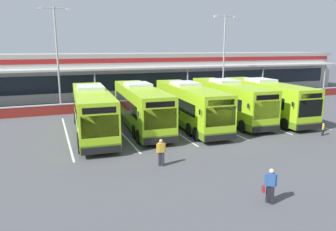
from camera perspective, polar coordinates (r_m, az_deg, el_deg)
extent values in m
plane|color=#4C4C51|center=(23.43, 9.63, -4.71)|extent=(200.00, 200.00, 0.00)
cube|color=#B7B7B2|center=(47.78, -7.17, 7.33)|extent=(70.00, 10.00, 5.50)
cube|color=#19232D|center=(42.99, -5.49, 6.23)|extent=(66.00, 0.08, 2.20)
cube|color=maroon|center=(42.78, -5.56, 10.02)|extent=(68.00, 0.08, 0.60)
cube|color=beige|center=(41.42, -4.97, 8.65)|extent=(67.00, 3.00, 0.24)
cube|color=gray|center=(47.62, -7.27, 10.93)|extent=(70.00, 10.00, 0.50)
cylinder|color=#999999|center=(39.12, -13.18, 5.08)|extent=(0.20, 0.20, 4.20)
cylinder|color=#999999|center=(42.66, 3.60, 5.94)|extent=(0.20, 0.20, 4.20)
cylinder|color=#999999|center=(49.16, 16.91, 6.27)|extent=(0.20, 0.20, 4.20)
cylinder|color=#999999|center=(57.63, 26.73, 6.30)|extent=(0.20, 0.20, 4.20)
cube|color=maroon|center=(36.17, -2.17, 2.26)|extent=(60.00, 0.36, 1.00)
cube|color=#B2B2B2|center=(36.08, -2.17, 3.12)|extent=(60.00, 0.40, 0.10)
cube|color=#9ED11E|center=(25.42, -13.67, 0.88)|extent=(3.26, 12.13, 3.19)
cube|color=#598419|center=(25.71, -13.53, -1.99)|extent=(3.28, 12.15, 0.56)
cube|color=black|center=(25.77, -13.77, 1.58)|extent=(3.15, 9.74, 0.96)
cube|color=black|center=(19.60, -12.32, -1.95)|extent=(2.31, 0.24, 1.40)
cube|color=black|center=(19.37, -12.45, 0.91)|extent=(2.05, 0.20, 0.40)
cube|color=silver|center=(26.14, -14.04, 5.02)|extent=(2.21, 2.92, 0.28)
cube|color=black|center=(19.91, -12.09, -6.22)|extent=(2.46, 0.31, 0.44)
cube|color=black|center=(20.04, -8.33, -0.46)|extent=(0.09, 0.12, 0.36)
cube|color=black|center=(19.78, -16.66, -1.01)|extent=(0.09, 0.12, 0.36)
cylinder|color=black|center=(30.29, -11.98, 0.08)|extent=(0.38, 1.06, 1.04)
cylinder|color=black|center=(30.15, -16.50, -0.22)|extent=(0.38, 1.06, 1.04)
cylinder|color=black|center=(22.76, -9.86, -3.86)|extent=(0.38, 1.06, 1.04)
cylinder|color=black|center=(22.58, -15.88, -4.28)|extent=(0.38, 1.06, 1.04)
cylinder|color=black|center=(21.43, -9.31, -4.85)|extent=(0.38, 1.06, 1.04)
cylinder|color=black|center=(21.24, -15.72, -5.32)|extent=(0.38, 1.06, 1.04)
cube|color=#9ED11E|center=(26.83, -5.02, 1.77)|extent=(3.26, 12.13, 3.19)
cube|color=#598419|center=(27.09, -4.97, -0.97)|extent=(3.28, 12.15, 0.56)
cube|color=black|center=(27.17, -5.22, 2.42)|extent=(3.15, 9.74, 0.96)
cube|color=black|center=(21.15, -1.40, -0.63)|extent=(2.31, 0.24, 1.40)
cube|color=black|center=(20.94, -1.41, 2.03)|extent=(2.05, 0.20, 0.40)
cube|color=silver|center=(27.54, -5.56, 5.68)|extent=(2.21, 2.92, 0.28)
cube|color=black|center=(21.44, -1.29, -4.60)|extent=(2.46, 0.31, 0.44)
cube|color=black|center=(21.85, 1.99, 0.72)|extent=(0.09, 0.12, 0.36)
cube|color=black|center=(21.06, -5.47, 0.23)|extent=(0.09, 0.12, 0.36)
cylinder|color=black|center=(31.75, -4.74, 0.86)|extent=(0.38, 1.06, 1.04)
cylinder|color=black|center=(31.31, -9.00, 0.59)|extent=(0.38, 1.06, 1.04)
cylinder|color=black|center=(24.41, -0.53, -2.57)|extent=(0.38, 1.06, 1.04)
cylinder|color=black|center=(23.83, -6.03, -3.01)|extent=(0.38, 1.06, 1.04)
cylinder|color=black|center=(23.13, 0.51, -3.41)|extent=(0.38, 1.06, 1.04)
cylinder|color=black|center=(22.51, -5.28, -3.90)|extent=(0.38, 1.06, 1.04)
cube|color=#9ED11E|center=(27.51, 3.90, 2.05)|extent=(3.26, 12.13, 3.19)
cube|color=#598419|center=(27.77, 3.86, -0.62)|extent=(3.28, 12.15, 0.56)
cube|color=black|center=(27.84, 3.60, 2.68)|extent=(3.15, 9.74, 0.96)
cube|color=black|center=(22.18, 9.61, -0.19)|extent=(2.31, 0.24, 1.40)
cube|color=black|center=(21.98, 9.71, 2.35)|extent=(2.05, 0.20, 0.40)
cube|color=silver|center=(28.18, 3.20, 5.86)|extent=(2.21, 2.92, 0.28)
cube|color=black|center=(22.45, 9.60, -3.99)|extent=(2.46, 0.31, 0.44)
cube|color=black|center=(23.10, 12.45, 1.07)|extent=(0.09, 0.12, 0.36)
cube|color=black|center=(21.79, 5.82, 0.64)|extent=(0.09, 0.12, 0.36)
cylinder|color=black|center=(32.41, 2.82, 1.12)|extent=(0.38, 1.06, 1.04)
cylinder|color=black|center=(31.65, -1.23, 0.87)|extent=(0.38, 1.06, 1.04)
cylinder|color=black|center=(25.44, 9.03, -2.11)|extent=(0.38, 1.06, 1.04)
cylinder|color=black|center=(24.47, 4.03, -2.56)|extent=(0.38, 1.06, 1.04)
cylinder|color=black|center=(24.24, 10.52, -2.89)|extent=(0.38, 1.06, 1.04)
cylinder|color=black|center=(23.23, 5.32, -3.40)|extent=(0.38, 1.06, 1.04)
cube|color=#9ED11E|center=(30.32, 11.11, 2.80)|extent=(3.26, 12.13, 3.19)
cube|color=#598419|center=(30.56, 11.01, 0.37)|extent=(3.28, 12.15, 0.56)
cube|color=black|center=(30.63, 10.77, 3.37)|extent=(3.15, 9.74, 0.96)
cube|color=black|center=(25.35, 17.61, 0.95)|extent=(2.31, 0.24, 1.40)
cube|color=black|center=(25.17, 17.76, 3.18)|extent=(2.05, 0.20, 0.40)
cube|color=silver|center=(30.97, 10.34, 6.26)|extent=(2.21, 2.92, 0.28)
cube|color=black|center=(25.58, 17.53, -2.39)|extent=(2.46, 0.31, 0.44)
cube|color=black|center=(26.42, 19.79, 2.01)|extent=(0.09, 0.12, 0.36)
cube|color=black|center=(24.76, 14.44, 1.71)|extent=(0.09, 0.12, 0.36)
cylinder|color=black|center=(35.11, 9.11, 1.85)|extent=(0.38, 1.06, 1.04)
cylinder|color=black|center=(34.10, 5.52, 1.64)|extent=(0.38, 1.06, 1.04)
cylinder|color=black|center=(28.53, 16.19, -0.89)|extent=(0.38, 1.06, 1.04)
cylinder|color=black|center=(27.28, 12.02, -1.26)|extent=(0.38, 1.06, 1.04)
cylinder|color=black|center=(27.42, 17.82, -1.51)|extent=(0.38, 1.06, 1.04)
cylinder|color=black|center=(26.12, 13.54, -1.93)|extent=(0.38, 1.06, 1.04)
cube|color=#9ED11E|center=(31.95, 17.43, 2.94)|extent=(3.26, 12.13, 3.19)
cube|color=#598419|center=(32.18, 17.28, 0.63)|extent=(3.28, 12.15, 0.56)
cube|color=black|center=(32.24, 17.05, 3.48)|extent=(3.15, 9.74, 0.96)
cube|color=black|center=(27.37, 24.59, 1.21)|extent=(2.31, 0.24, 1.40)
cube|color=black|center=(27.21, 24.79, 3.27)|extent=(2.05, 0.20, 0.40)
cube|color=silver|center=(32.55, 16.61, 6.23)|extent=(2.21, 2.92, 0.28)
cube|color=black|center=(27.59, 24.47, -1.89)|extent=(2.46, 0.31, 0.44)
cube|color=black|center=(28.56, 26.35, 2.18)|extent=(0.09, 0.12, 0.36)
cube|color=black|center=(26.62, 21.83, 1.93)|extent=(0.09, 0.12, 0.36)
cylinder|color=black|center=(36.60, 14.70, 2.02)|extent=(0.38, 1.06, 1.04)
cylinder|color=black|center=(35.38, 11.43, 1.83)|extent=(0.38, 1.06, 1.04)
cylinder|color=black|center=(30.46, 22.55, -0.53)|extent=(0.38, 1.06, 1.04)
cylinder|color=black|center=(28.98, 18.94, -0.87)|extent=(0.38, 1.06, 1.04)
cylinder|color=black|center=(29.44, 24.30, -1.10)|extent=(0.38, 1.06, 1.04)
cylinder|color=black|center=(27.91, 20.65, -1.48)|extent=(0.38, 1.06, 1.04)
cube|color=silver|center=(26.07, -18.03, -3.39)|extent=(0.14, 13.00, 0.01)
cube|color=silver|center=(26.60, -8.97, -2.63)|extent=(0.14, 13.00, 0.01)
cube|color=silver|center=(27.75, -0.48, -1.85)|extent=(0.14, 13.00, 0.01)
cube|color=silver|center=(29.46, 7.18, -1.11)|extent=(0.14, 13.00, 0.01)
cube|color=silver|center=(31.65, 13.88, -0.45)|extent=(0.14, 13.00, 0.01)
cube|color=silver|center=(34.21, 19.65, 0.12)|extent=(0.14, 13.00, 0.01)
cube|color=black|center=(14.98, 17.81, -13.42)|extent=(0.21, 0.23, 0.84)
cube|color=black|center=(14.90, 18.51, -13.61)|extent=(0.21, 0.23, 0.84)
cube|color=#2D5693|center=(14.66, 18.34, -11.05)|extent=(0.40, 0.36, 0.56)
cube|color=#2D5693|center=(14.63, 17.47, -11.15)|extent=(0.13, 0.13, 0.54)
cube|color=#2D5693|center=(14.71, 19.19, -11.14)|extent=(0.13, 0.13, 0.54)
sphere|color=#DBB293|center=(14.51, 18.44, -9.63)|extent=(0.22, 0.22, 0.22)
cube|color=maroon|center=(14.82, 17.07, -12.76)|extent=(0.24, 0.30, 0.22)
cylinder|color=maroon|center=(14.75, 17.11, -12.13)|extent=(0.02, 0.02, 0.16)
cube|color=#33333D|center=(18.40, -1.56, -7.91)|extent=(0.14, 0.18, 0.84)
cube|color=#33333D|center=(18.35, -0.96, -7.98)|extent=(0.14, 0.18, 0.84)
cube|color=gold|center=(18.14, -1.27, -5.87)|extent=(0.34, 0.23, 0.56)
cube|color=gold|center=(18.09, -1.93, -6.03)|extent=(0.09, 0.10, 0.54)
cube|color=gold|center=(18.22, -0.61, -5.88)|extent=(0.09, 0.10, 0.54)
sphere|color=tan|center=(18.03, -1.27, -4.69)|extent=(0.22, 0.22, 0.22)
cube|color=black|center=(27.37, 26.37, -2.80)|extent=(0.14, 0.14, 0.52)
cube|color=black|center=(27.47, 26.53, -2.77)|extent=(0.14, 0.14, 0.52)
cube|color=gold|center=(27.32, 26.53, -1.90)|extent=(0.25, 0.24, 0.35)
cube|color=gold|center=(27.19, 26.54, -2.00)|extent=(0.08, 0.08, 0.33)
cube|color=gold|center=(27.46, 26.53, -1.87)|extent=(0.08, 0.08, 0.33)
sphere|color=#DBB293|center=(27.27, 26.58, -1.41)|extent=(0.14, 0.14, 0.14)
cylinder|color=#9E9EA3|center=(36.19, -19.55, 9.55)|extent=(0.20, 0.20, 11.00)
cylinder|color=#9E9EA3|center=(36.40, -20.18, 17.98)|extent=(2.80, 0.10, 0.10)
cube|color=silver|center=(36.36, -22.47, 17.65)|extent=(0.44, 0.28, 0.20)
cube|color=silver|center=(36.46, -17.86, 17.96)|extent=(0.44, 0.28, 0.20)
cylinder|color=#9E9EA3|center=(42.90, 10.18, 10.37)|extent=(0.20, 0.20, 11.00)
cylinder|color=#9E9EA3|center=(43.08, 10.46, 17.49)|extent=(2.80, 0.10, 0.10)
cube|color=silver|center=(42.36, 8.77, 17.51)|extent=(0.44, 0.28, 0.20)
cube|color=silver|center=(43.81, 12.09, 17.20)|extent=(0.44, 0.28, 0.20)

